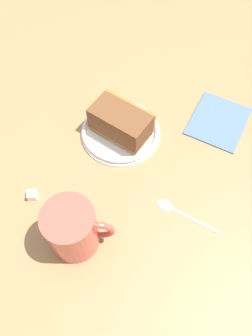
{
  "coord_description": "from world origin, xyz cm",
  "views": [
    {
      "loc": [
        32.86,
        -0.08,
        55.38
      ],
      "look_at": [
        2.48,
        -1.19,
        3.0
      ],
      "focal_mm": 35.42,
      "sensor_mm": 36.0,
      "label": 1
    }
  ],
  "objects_px": {
    "cake_slice": "(121,122)",
    "folded_napkin": "(219,121)",
    "tea_mug": "(73,229)",
    "teaspoon": "(175,209)",
    "sugar_cube": "(33,195)",
    "small_plate": "(121,131)"
  },
  "relations": [
    {
      "from": "cake_slice",
      "to": "teaspoon",
      "type": "height_order",
      "value": "cake_slice"
    },
    {
      "from": "cake_slice",
      "to": "tea_mug",
      "type": "distance_m",
      "value": 0.24
    },
    {
      "from": "tea_mug",
      "to": "teaspoon",
      "type": "relative_size",
      "value": 0.98
    },
    {
      "from": "teaspoon",
      "to": "folded_napkin",
      "type": "relative_size",
      "value": 0.88
    },
    {
      "from": "tea_mug",
      "to": "folded_napkin",
      "type": "relative_size",
      "value": 0.86
    },
    {
      "from": "small_plate",
      "to": "cake_slice",
      "type": "relative_size",
      "value": 1.2
    },
    {
      "from": "teaspoon",
      "to": "folded_napkin",
      "type": "bearing_deg",
      "value": 154.05
    },
    {
      "from": "teaspoon",
      "to": "tea_mug",
      "type": "bearing_deg",
      "value": -70.19
    },
    {
      "from": "small_plate",
      "to": "sugar_cube",
      "type": "distance_m",
      "value": 0.22
    },
    {
      "from": "cake_slice",
      "to": "tea_mug",
      "type": "bearing_deg",
      "value": -16.07
    },
    {
      "from": "small_plate",
      "to": "cake_slice",
      "type": "xyz_separation_m",
      "value": [
        -0.0,
        0.0,
        0.03
      ]
    },
    {
      "from": "cake_slice",
      "to": "folded_napkin",
      "type": "height_order",
      "value": "cake_slice"
    },
    {
      "from": "small_plate",
      "to": "teaspoon",
      "type": "xyz_separation_m",
      "value": [
        0.17,
        0.1,
        -0.0
      ]
    },
    {
      "from": "tea_mug",
      "to": "teaspoon",
      "type": "height_order",
      "value": "tea_mug"
    },
    {
      "from": "tea_mug",
      "to": "teaspoon",
      "type": "xyz_separation_m",
      "value": [
        -0.06,
        0.17,
        -0.05
      ]
    },
    {
      "from": "tea_mug",
      "to": "sugar_cube",
      "type": "xyz_separation_m",
      "value": [
        -0.08,
        -0.09,
        -0.04
      ]
    },
    {
      "from": "teaspoon",
      "to": "sugar_cube",
      "type": "bearing_deg",
      "value": -93.65
    },
    {
      "from": "teaspoon",
      "to": "sugar_cube",
      "type": "relative_size",
      "value": 7.01
    },
    {
      "from": "cake_slice",
      "to": "teaspoon",
      "type": "distance_m",
      "value": 0.2
    },
    {
      "from": "folded_napkin",
      "to": "tea_mug",
      "type": "bearing_deg",
      "value": -45.33
    },
    {
      "from": "folded_napkin",
      "to": "sugar_cube",
      "type": "height_order",
      "value": "sugar_cube"
    },
    {
      "from": "cake_slice",
      "to": "sugar_cube",
      "type": "xyz_separation_m",
      "value": [
        0.15,
        -0.16,
        -0.03
      ]
    }
  ]
}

